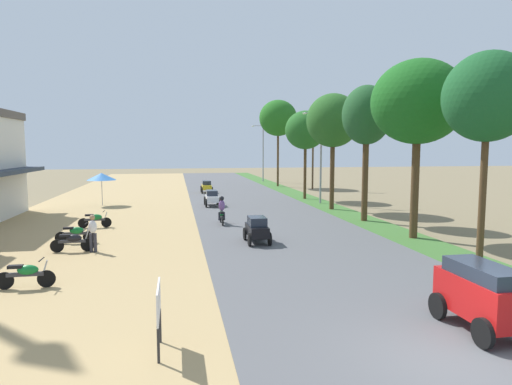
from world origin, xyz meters
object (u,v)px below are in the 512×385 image
(car_hatchback_black, at_px, (257,229))
(car_sedan_white, at_px, (212,197))
(street_signboard, at_px, (159,306))
(parked_motorbike_second, at_px, (73,241))
(median_tree_sixth, at_px, (278,118))
(median_tree_third, at_px, (367,116))
(median_tree_nearest, at_px, (488,98))
(utility_pole_near, at_px, (313,147))
(median_tree_second, at_px, (418,103))
(median_tree_fifth, at_px, (305,130))
(car_van_red, at_px, (480,293))
(pedestrian_on_shoulder, at_px, (93,231))
(parked_motorbike_third, at_px, (76,233))
(parked_motorbike_fourth, at_px, (95,219))
(motorbike_ahead_second, at_px, (222,211))
(streetlamp_near, at_px, (321,150))
(vendor_umbrella, at_px, (101,177))
(parked_motorbike_nearest, at_px, (26,273))
(median_tree_fourth, at_px, (333,121))
(car_sedan_yellow, at_px, (207,186))
(streetlamp_mid, at_px, (263,149))

(car_hatchback_black, relative_size, car_sedan_white, 0.89)
(street_signboard, bearing_deg, car_sedan_white, 82.77)
(parked_motorbike_second, bearing_deg, median_tree_sixth, 62.05)
(median_tree_third, bearing_deg, median_tree_sixth, 89.32)
(median_tree_nearest, bearing_deg, car_sedan_white, 115.06)
(parked_motorbike_second, distance_m, utility_pole_near, 32.94)
(utility_pole_near, bearing_deg, median_tree_second, -96.69)
(median_tree_fifth, height_order, car_van_red, median_tree_fifth)
(pedestrian_on_shoulder, bearing_deg, median_tree_sixth, 63.50)
(parked_motorbike_third, xyz_separation_m, median_tree_sixth, (16.30, 28.38, 7.34))
(median_tree_second, bearing_deg, car_sedan_white, 122.88)
(median_tree_sixth, distance_m, car_hatchback_black, 31.72)
(parked_motorbike_third, relative_size, parked_motorbike_fourth, 1.00)
(car_van_red, height_order, motorbike_ahead_second, car_van_red)
(streetlamp_near, bearing_deg, car_sedan_white, -178.45)
(vendor_umbrella, bearing_deg, median_tree_sixth, 39.81)
(car_sedan_white, bearing_deg, car_hatchback_black, -85.66)
(street_signboard, height_order, pedestrian_on_shoulder, pedestrian_on_shoulder)
(parked_motorbike_fourth, xyz_separation_m, median_tree_sixth, (16.11, 24.36, 7.34))
(parked_motorbike_nearest, height_order, car_van_red, car_van_red)
(pedestrian_on_shoulder, bearing_deg, median_tree_third, 20.88)
(median_tree_second, xyz_separation_m, median_tree_fourth, (-0.45, 10.51, -0.26))
(median_tree_fourth, bearing_deg, car_sedan_yellow, 121.70)
(streetlamp_near, bearing_deg, parked_motorbike_fourth, -152.36)
(median_tree_nearest, xyz_separation_m, motorbike_ahead_second, (-8.89, 10.50, -5.52))
(street_signboard, bearing_deg, car_van_red, -2.05)
(pedestrian_on_shoulder, xyz_separation_m, median_tree_sixth, (15.16, 30.41, 6.93))
(median_tree_second, xyz_separation_m, streetlamp_mid, (-0.14, 37.93, -2.29))
(streetlamp_near, bearing_deg, median_tree_nearest, -89.91)
(streetlamp_near, height_order, utility_pole_near, utility_pole_near)
(vendor_umbrella, height_order, utility_pole_near, utility_pole_near)
(median_tree_fifth, bearing_deg, car_sedan_yellow, 141.53)
(median_tree_sixth, height_order, streetlamp_mid, median_tree_sixth)
(parked_motorbike_nearest, height_order, median_tree_second, median_tree_second)
(median_tree_sixth, bearing_deg, car_van_red, -96.21)
(parked_motorbike_second, relative_size, street_signboard, 1.20)
(streetlamp_near, relative_size, motorbike_ahead_second, 4.09)
(car_sedan_white, bearing_deg, median_tree_sixth, 61.13)
(streetlamp_near, relative_size, car_sedan_yellow, 3.26)
(vendor_umbrella, xyz_separation_m, pedestrian_on_shoulder, (2.13, -16.00, -1.34))
(median_tree_fourth, bearing_deg, pedestrian_on_shoulder, -143.41)
(car_van_red, bearing_deg, median_tree_third, 75.48)
(pedestrian_on_shoulder, xyz_separation_m, motorbike_ahead_second, (6.11, 5.84, -0.11))
(motorbike_ahead_second, bearing_deg, parked_motorbike_third, -152.32)
(parked_motorbike_second, xyz_separation_m, motorbike_ahead_second, (6.98, 5.63, 0.30))
(median_tree_fifth, height_order, streetlamp_mid, median_tree_fifth)
(parked_motorbike_second, xyz_separation_m, utility_pole_near, (19.08, 26.55, 4.05))
(parked_motorbike_nearest, height_order, parked_motorbike_third, same)
(parked_motorbike_fourth, height_order, car_sedan_white, car_sedan_white)
(median_tree_fourth, xyz_separation_m, car_sedan_yellow, (-8.19, 13.25, -5.68))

